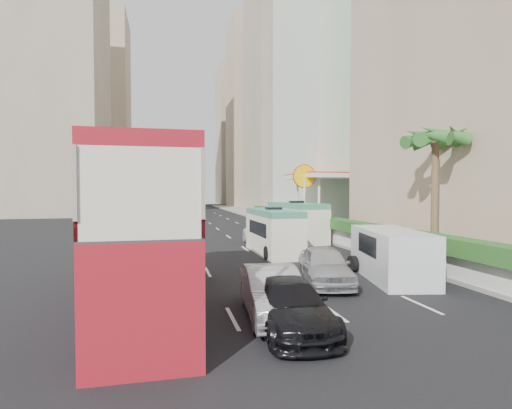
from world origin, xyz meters
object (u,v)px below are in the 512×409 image
object	(u,v)px
minibus_far	(296,222)
panel_van_far	(268,219)
van_asset	(265,245)
panel_van_near	(391,254)
palm_tree	(435,200)
car_silver_lane_a	(272,316)
car_silver_lane_b	(325,284)
shell_station	(327,202)
double_decker_bus	(151,230)
minibus_near	(273,232)
car_black	(289,328)

from	to	relation	value
minibus_far	panel_van_far	distance (m)	9.78
van_asset	panel_van_far	size ratio (longest dim) A/B	1.03
panel_van_near	panel_van_far	world-z (taller)	panel_van_near
minibus_far	palm_tree	distance (m)	11.96
car_silver_lane_a	palm_tree	size ratio (longest dim) A/B	0.71
car_silver_lane_b	shell_station	xyz separation A→B (m)	(9.20, 21.51, 2.75)
car_silver_lane_a	panel_van_far	size ratio (longest dim) A/B	0.91
double_decker_bus	panel_van_near	distance (m)	10.30
car_silver_lane_b	panel_van_far	size ratio (longest dim) A/B	0.91
minibus_near	shell_station	world-z (taller)	shell_station
panel_van_far	minibus_far	bearing A→B (deg)	-100.13
minibus_near	van_asset	bearing A→B (deg)	82.22
car_silver_lane_a	car_silver_lane_b	distance (m)	4.76
car_black	panel_van_far	size ratio (longest dim) A/B	0.93
minibus_far	palm_tree	world-z (taller)	palm_tree
panel_van_near	shell_station	xyz separation A→B (m)	(5.97, 21.18, 1.69)
double_decker_bus	palm_tree	distance (m)	14.39
palm_tree	minibus_far	bearing A→B (deg)	107.43
minibus_near	palm_tree	distance (m)	9.15
van_asset	panel_van_near	bearing A→B (deg)	-77.13
car_silver_lane_b	car_silver_lane_a	bearing A→B (deg)	-120.41
double_decker_bus	van_asset	xyz separation A→B (m)	(7.30, 13.28, -2.53)
car_black	minibus_near	xyz separation A→B (m)	(3.07, 12.80, 1.34)
car_silver_lane_a	palm_tree	bearing A→B (deg)	35.44
car_silver_lane_b	minibus_near	distance (m)	8.24
shell_station	double_decker_bus	bearing A→B (deg)	-124.82
car_silver_lane_a	palm_tree	xyz separation A→B (m)	(10.18, 6.05, 3.38)
shell_station	panel_van_near	bearing A→B (deg)	-105.75
car_silver_lane_a	panel_van_near	xyz separation A→B (m)	(6.41, 3.88, 1.06)
minibus_far	panel_van_far	xyz separation A→B (m)	(0.26, 9.77, -0.45)
car_black	van_asset	world-z (taller)	van_asset
panel_van_far	palm_tree	xyz separation A→B (m)	(3.28, -21.03, 2.38)
minibus_near	minibus_far	world-z (taller)	minibus_far
double_decker_bus	car_silver_lane_a	bearing A→B (deg)	-29.60
car_silver_lane_a	car_silver_lane_b	size ratio (longest dim) A/B	1.00
panel_van_near	shell_station	world-z (taller)	shell_station
double_decker_bus	van_asset	bearing A→B (deg)	61.20
car_silver_lane_b	minibus_near	size ratio (longest dim) A/B	0.75
minibus_near	palm_tree	size ratio (longest dim) A/B	0.95
double_decker_bus	car_black	size ratio (longest dim) A/B	2.38
panel_van_near	panel_van_far	size ratio (longest dim) A/B	1.07
double_decker_bus	car_silver_lane_b	xyz separation A→B (m)	(6.80, 1.49, -2.53)
car_silver_lane_b	minibus_far	world-z (taller)	minibus_far
double_decker_bus	panel_van_far	size ratio (longest dim) A/B	2.21
panel_van_near	double_decker_bus	bearing A→B (deg)	-157.93
minibus_far	palm_tree	size ratio (longest dim) A/B	1.02
car_silver_lane_b	panel_van_far	bearing A→B (deg)	92.58
car_silver_lane_a	minibus_far	xyz separation A→B (m)	(6.65, 17.32, 1.45)
panel_van_far	car_black	bearing A→B (deg)	-112.01
double_decker_bus	van_asset	world-z (taller)	double_decker_bus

